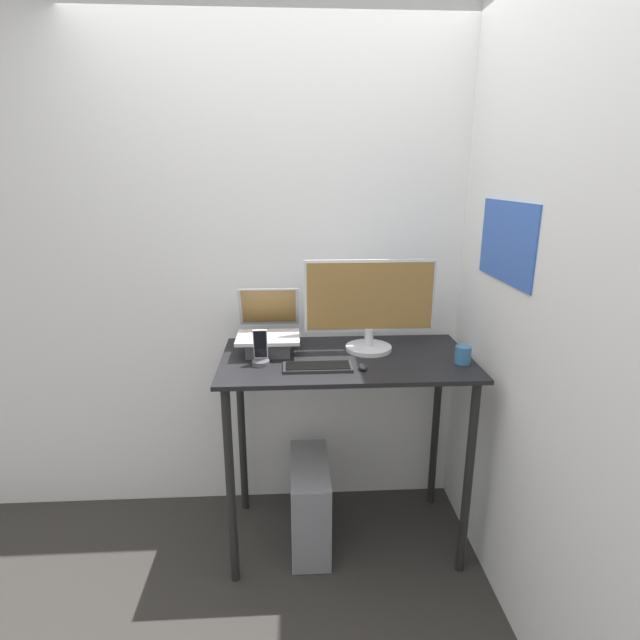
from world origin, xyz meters
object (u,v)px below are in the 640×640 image
keyboard (318,367)px  cell_phone (261,355)px  laptop (268,336)px  monitor (370,307)px  mouse (363,367)px  computer_tower (310,503)px

keyboard → cell_phone: 0.26m
laptop → monitor: bearing=-0.3°
keyboard → mouse: (0.19, -0.02, 0.00)m
monitor → keyboard: size_ratio=2.04×
cell_phone → computer_tower: size_ratio=0.36×
keyboard → mouse: mouse is taller
keyboard → monitor: bearing=41.7°
cell_phone → computer_tower: 0.83m
computer_tower → cell_phone: bearing=-169.0°
laptop → mouse: (0.41, -0.25, -0.06)m
laptop → monitor: (0.48, -0.00, 0.14)m
laptop → mouse: size_ratio=5.52×
computer_tower → keyboard: bearing=-71.7°
keyboard → computer_tower: bearing=108.3°
mouse → computer_tower: bearing=150.7°
monitor → cell_phone: bearing=-161.9°
monitor → keyboard: 0.40m
monitor → cell_phone: (-0.50, -0.17, -0.17)m
monitor → computer_tower: bearing=-156.9°
laptop → monitor: 0.50m
cell_phone → computer_tower: bearing=11.0°
mouse → keyboard: bearing=173.0°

